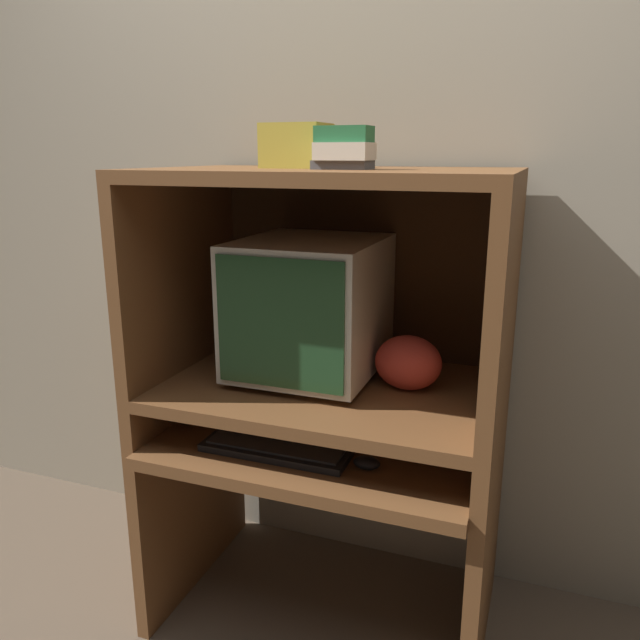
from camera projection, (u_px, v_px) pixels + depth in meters
name	position (u px, v px, depth m)	size (l,w,h in m)	color
wall_back	(367.00, 197.00, 2.05)	(6.00, 0.06, 2.60)	gray
desk_base	(322.00, 505.00, 1.90)	(1.00, 0.68, 0.63)	brown
desk_monitor_shelf	(327.00, 394.00, 1.85)	(1.00, 0.65, 0.15)	brown
hutch_upper	(332.00, 242.00, 1.76)	(1.00, 0.65, 0.62)	brown
crt_monitor	(310.00, 306.00, 1.86)	(0.40, 0.46, 0.41)	beige
keyboard	(278.00, 446.00, 1.75)	(0.42, 0.17, 0.03)	black
mouse	(367.00, 463.00, 1.65)	(0.07, 0.05, 0.03)	black
snack_bag	(408.00, 363.00, 1.78)	(0.19, 0.14, 0.16)	#BC382D
book_stack	(344.00, 149.00, 1.58)	(0.15, 0.11, 0.11)	#4C4C51
storage_box	(297.00, 146.00, 1.72)	(0.17, 0.14, 0.12)	gold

